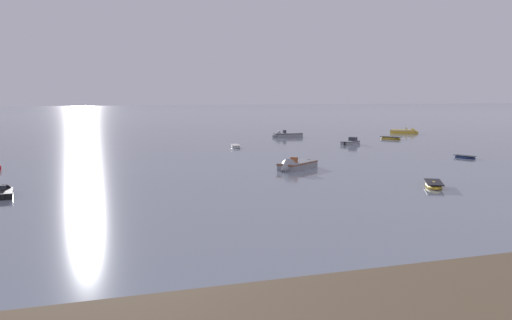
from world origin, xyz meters
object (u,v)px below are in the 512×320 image
(motorboat_moored_0, at_px, (352,143))
(rowboat_moored_2, at_px, (391,138))
(rowboat_moored_1, at_px, (235,146))
(rowboat_moored_3, at_px, (434,185))
(motorboat_moored_5, at_px, (407,132))
(motorboat_moored_6, at_px, (293,167))
(motorboat_moored_1, at_px, (4,193))
(motorboat_moored_3, at_px, (284,136))
(rowboat_moored_0, at_px, (465,157))

(motorboat_moored_0, xyz_separation_m, rowboat_moored_2, (12.08, 7.06, -0.09))
(motorboat_moored_0, bearing_deg, rowboat_moored_1, 142.63)
(motorboat_moored_0, bearing_deg, rowboat_moored_3, -143.34)
(motorboat_moored_0, xyz_separation_m, motorboat_moored_5, (24.07, 19.48, 0.02))
(motorboat_moored_6, xyz_separation_m, rowboat_moored_3, (7.69, -15.02, -0.12))
(motorboat_moored_1, distance_m, motorboat_moored_3, 69.36)
(motorboat_moored_1, distance_m, rowboat_moored_0, 56.39)
(motorboat_moored_3, distance_m, motorboat_moored_5, 29.39)
(rowboat_moored_0, height_order, motorboat_moored_6, motorboat_moored_6)
(rowboat_moored_0, distance_m, rowboat_moored_1, 34.77)
(motorboat_moored_0, xyz_separation_m, motorboat_moored_1, (-51.36, -33.56, -0.07))
(rowboat_moored_0, xyz_separation_m, motorboat_moored_3, (-9.41, 41.72, 0.16))
(rowboat_moored_1, distance_m, rowboat_moored_2, 33.18)
(rowboat_moored_3, bearing_deg, motorboat_moored_0, 11.54)
(motorboat_moored_3, bearing_deg, rowboat_moored_2, 145.60)
(motorboat_moored_1, height_order, motorboat_moored_5, motorboat_moored_5)
(motorboat_moored_1, distance_m, rowboat_moored_1, 46.36)
(motorboat_moored_1, height_order, motorboat_moored_3, motorboat_moored_3)
(motorboat_moored_5, relative_size, rowboat_moored_2, 1.38)
(motorboat_moored_0, xyz_separation_m, motorboat_moored_6, (-22.01, -26.57, 0.04))
(motorboat_moored_6, bearing_deg, motorboat_moored_5, -172.41)
(motorboat_moored_0, xyz_separation_m, rowboat_moored_3, (-14.32, -41.59, -0.08))
(motorboat_moored_1, xyz_separation_m, motorboat_moored_3, (46.06, 51.86, 0.11))
(motorboat_moored_5, xyz_separation_m, rowboat_moored_2, (-11.99, -12.42, -0.10))
(motorboat_moored_3, xyz_separation_m, motorboat_moored_5, (29.37, 1.17, -0.01))
(rowboat_moored_0, bearing_deg, motorboat_moored_5, -44.87)
(motorboat_moored_1, relative_size, rowboat_moored_2, 0.95)
(motorboat_moored_1, height_order, rowboat_moored_1, motorboat_moored_1)
(rowboat_moored_0, relative_size, motorboat_moored_3, 0.51)
(motorboat_moored_3, height_order, motorboat_moored_5, motorboat_moored_3)
(rowboat_moored_0, height_order, rowboat_moored_2, rowboat_moored_2)
(rowboat_moored_0, bearing_deg, rowboat_moored_3, 114.68)
(motorboat_moored_1, bearing_deg, motorboat_moored_3, -45.24)
(rowboat_moored_0, xyz_separation_m, rowboat_moored_2, (7.97, 30.47, 0.05))
(rowboat_moored_0, distance_m, motorboat_moored_6, 26.31)
(motorboat_moored_0, bearing_deg, rowboat_moored_0, -114.39)
(rowboat_moored_0, distance_m, rowboat_moored_3, 25.89)
(motorboat_moored_0, height_order, motorboat_moored_6, motorboat_moored_6)
(motorboat_moored_1, xyz_separation_m, rowboat_moored_3, (37.04, -8.04, -0.01))
(rowboat_moored_1, relative_size, motorboat_moored_5, 0.61)
(motorboat_moored_0, relative_size, rowboat_moored_0, 1.44)
(rowboat_moored_1, relative_size, motorboat_moored_3, 0.57)
(rowboat_moored_3, bearing_deg, rowboat_moored_0, -14.86)
(rowboat_moored_0, relative_size, motorboat_moored_6, 0.51)
(rowboat_moored_0, bearing_deg, rowboat_moored_2, -34.57)
(motorboat_moored_3, relative_size, rowboat_moored_2, 1.47)
(motorboat_moored_0, xyz_separation_m, rowboat_moored_0, (4.11, -23.41, -0.13))
(rowboat_moored_0, height_order, rowboat_moored_1, rowboat_moored_1)
(motorboat_moored_5, height_order, rowboat_moored_2, motorboat_moored_5)
(rowboat_moored_0, xyz_separation_m, motorboat_moored_5, (19.96, 42.89, 0.15))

